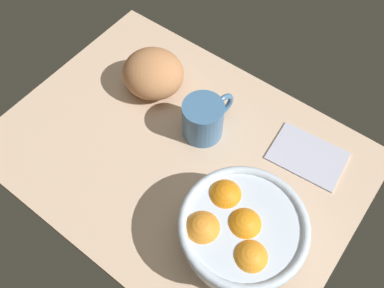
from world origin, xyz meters
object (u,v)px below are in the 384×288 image
object	(u,v)px
napkin_folded	(308,155)
mug	(204,119)
fruit_bowl	(239,230)
bread_loaf	(153,74)

from	to	relation	value
napkin_folded	mug	distance (cm)	23.42
fruit_bowl	napkin_folded	world-z (taller)	fruit_bowl
napkin_folded	mug	xyz separation A→B (cm)	(-21.62, -8.01, 4.12)
napkin_folded	bread_loaf	bearing A→B (deg)	-172.37
bread_loaf	napkin_folded	size ratio (longest dim) A/B	0.92
bread_loaf	napkin_folded	world-z (taller)	bread_loaf
bread_loaf	napkin_folded	bearing A→B (deg)	7.63
bread_loaf	napkin_folded	xyz separation A→B (cm)	(38.08, 5.10, -4.61)
bread_loaf	mug	size ratio (longest dim) A/B	1.07
fruit_bowl	bread_loaf	size ratio (longest dim) A/B	1.60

